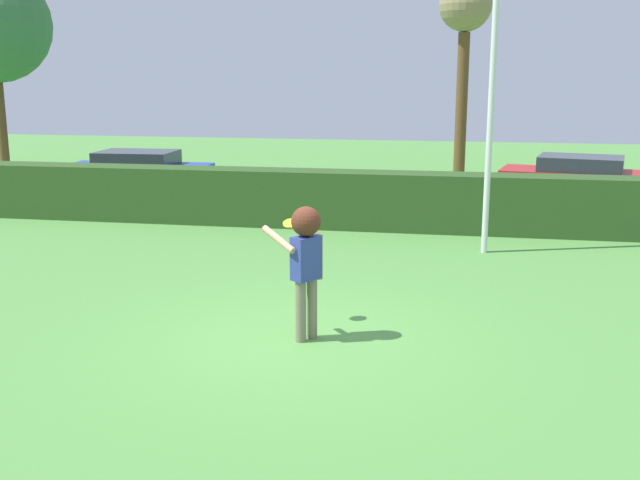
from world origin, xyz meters
name	(u,v)px	position (x,y,z in m)	size (l,w,h in m)	color
ground_plane	(294,339)	(0.00, 0.00, 0.00)	(60.00, 60.00, 0.00)	#539242
person	(306,252)	(0.16, 0.01, 1.20)	(0.84, 0.47, 1.82)	#777159
frisbee	(291,223)	(-0.18, 0.68, 1.45)	(0.24, 0.23, 0.10)	yellow
lamppost	(493,71)	(2.65, 5.54, 3.52)	(0.24, 0.24, 6.40)	silver
hedge_row	(364,200)	(0.00, 7.45, 0.65)	(22.96, 0.90, 1.30)	#2C4D1F
parked_car_blue	(138,170)	(-7.16, 11.22, 0.69)	(4.26, 1.94, 1.25)	#263FA5
parked_car_red	(580,177)	(5.40, 12.16, 0.69)	(4.46, 2.54, 1.25)	#B21E1E
bare_elm_tree	(465,18)	(2.11, 15.19, 5.12)	(1.63, 1.63, 6.34)	brown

